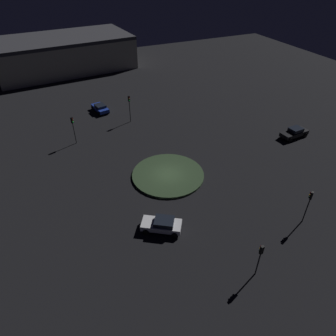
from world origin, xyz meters
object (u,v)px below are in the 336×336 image
object	(u,v)px
car_blue	(100,108)
traffic_light_east	(129,104)
traffic_light_west	(260,254)
store_building	(64,53)
car_black	(295,132)
car_white	(162,224)
traffic_light_northeast	(73,125)
traffic_light_southwest	(309,201)

from	to	relation	value
car_blue	traffic_light_east	xyz separation A→B (m)	(-5.81, -3.58, 2.47)
traffic_light_west	store_building	bearing A→B (deg)	1.17
store_building	car_black	bearing A→B (deg)	114.62
car_white	traffic_light_northeast	world-z (taller)	traffic_light_northeast
car_white	traffic_light_west	distance (m)	10.05
traffic_light_west	store_building	size ratio (longest dim) A/B	0.12
traffic_light_east	traffic_light_southwest	xyz separation A→B (m)	(-29.07, -9.14, -0.29)
car_black	car_white	distance (m)	27.28
car_white	traffic_light_west	world-z (taller)	traffic_light_west
traffic_light_west	traffic_light_southwest	xyz separation A→B (m)	(3.14, -8.53, 0.24)
car_blue	traffic_light_southwest	world-z (taller)	traffic_light_southwest
car_blue	store_building	bearing A→B (deg)	-7.17
traffic_light_east	traffic_light_northeast	bearing A→B (deg)	-69.91
traffic_light_southwest	store_building	bearing A→B (deg)	-23.16
car_blue	traffic_light_west	xyz separation A→B (m)	(-38.02, -4.20, 1.95)
car_black	traffic_light_east	bearing A→B (deg)	140.22
traffic_light_west	car_blue	bearing A→B (deg)	2.50
car_black	traffic_light_east	size ratio (longest dim) A/B	1.02
traffic_light_east	store_building	size ratio (longest dim) A/B	0.15
car_white	store_building	xyz separation A→B (m)	(55.95, 0.18, 2.85)
traffic_light_southwest	store_building	size ratio (longest dim) A/B	0.13
store_building	traffic_light_west	bearing A→B (deg)	90.71
car_black	traffic_light_southwest	xyz separation A→B (m)	(-14.00, 11.85, 2.13)
car_blue	traffic_light_west	distance (m)	38.30
car_white	traffic_light_northeast	size ratio (longest dim) A/B	1.03
car_blue	car_white	size ratio (longest dim) A/B	0.96
traffic_light_east	car_blue	bearing A→B (deg)	-146.66
traffic_light_northeast	store_building	xyz separation A→B (m)	(35.15, -4.52, 0.59)
car_white	store_building	distance (m)	56.03
car_black	car_white	xyz separation A→B (m)	(-8.89, 25.79, -0.04)
traffic_light_southwest	car_white	bearing A→B (deg)	33.70
car_black	traffic_light_northeast	world-z (taller)	traffic_light_northeast
car_black	traffic_light_east	world-z (taller)	traffic_light_east
traffic_light_west	traffic_light_southwest	distance (m)	9.09
traffic_light_northeast	traffic_light_east	bearing A→B (deg)	73.14
car_white	traffic_light_west	size ratio (longest dim) A/B	1.17
car_black	store_building	xyz separation A→B (m)	(47.06, 25.97, 2.81)
traffic_light_west	traffic_light_northeast	bearing A→B (deg)	15.39
car_black	traffic_light_east	distance (m)	25.96
store_building	traffic_light_southwest	bearing A→B (deg)	98.75
car_black	car_blue	distance (m)	32.25
traffic_light_west	traffic_light_east	world-z (taller)	traffic_light_east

